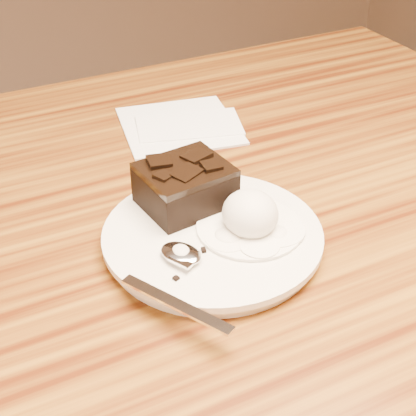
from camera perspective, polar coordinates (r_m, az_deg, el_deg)
name	(u,v)px	position (r m, az deg, el deg)	size (l,w,h in m)	color
plate	(212,238)	(0.64, 0.41, -2.75)	(0.22, 0.22, 0.02)	white
brownie	(185,188)	(0.66, -2.07, 1.76)	(0.09, 0.08, 0.04)	black
ice_cream_scoop	(250,214)	(0.62, 3.81, -0.51)	(0.05, 0.06, 0.05)	white
melt_puddle	(250,228)	(0.63, 3.75, -1.80)	(0.11, 0.11, 0.00)	white
spoon	(181,255)	(0.59, -2.43, -4.22)	(0.03, 0.17, 0.01)	silver
napkin	(179,125)	(0.86, -2.60, 7.48)	(0.15, 0.15, 0.01)	white
crumb_a	(252,212)	(0.66, 3.94, -0.32)	(0.01, 0.01, 0.00)	black
crumb_b	(176,278)	(0.57, -2.89, -6.32)	(0.01, 0.01, 0.00)	black
crumb_c	(204,250)	(0.60, -0.40, -3.80)	(0.01, 0.00, 0.00)	black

